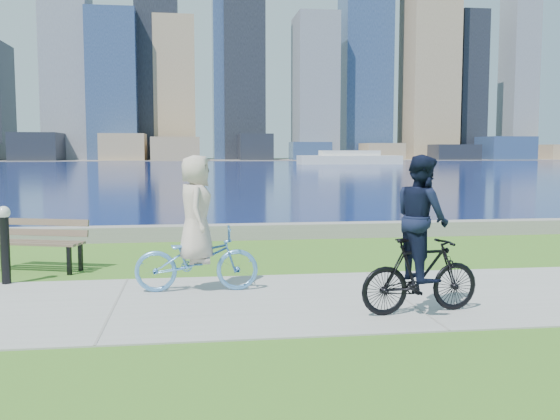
# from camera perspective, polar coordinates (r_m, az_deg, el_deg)

# --- Properties ---
(ground) EXTENTS (320.00, 320.00, 0.00)m
(ground) POSITION_cam_1_polar(r_m,az_deg,el_deg) (8.79, -14.91, -8.56)
(ground) COLOR #35641A
(ground) RESTS_ON ground
(concrete_path) EXTENTS (80.00, 3.50, 0.02)m
(concrete_path) POSITION_cam_1_polar(r_m,az_deg,el_deg) (8.79, -14.91, -8.50)
(concrete_path) COLOR gray
(concrete_path) RESTS_ON ground
(seawall) EXTENTS (90.00, 0.50, 0.35)m
(seawall) POSITION_cam_1_polar(r_m,az_deg,el_deg) (14.83, -12.10, -2.12)
(seawall) COLOR slate
(seawall) RESTS_ON ground
(bay_water) EXTENTS (320.00, 131.00, 0.01)m
(bay_water) POSITION_cam_1_polar(r_m,az_deg,el_deg) (80.50, -8.86, 3.92)
(bay_water) COLOR #0C184D
(bay_water) RESTS_ON ground
(far_shore) EXTENTS (320.00, 30.00, 0.12)m
(far_shore) POSITION_cam_1_polar(r_m,az_deg,el_deg) (138.49, -8.55, 4.57)
(far_shore) COLOR slate
(far_shore) RESTS_ON ground
(city_skyline) EXTENTS (179.86, 23.72, 76.00)m
(city_skyline) POSITION_cam_1_polar(r_m,az_deg,el_deg) (139.35, -7.51, 13.44)
(city_skyline) COLOR #947A5B
(city_skyline) RESTS_ON ground
(ferry_far) EXTENTS (15.43, 4.41, 2.09)m
(ferry_far) POSITION_cam_1_polar(r_m,az_deg,el_deg) (95.12, 6.35, 4.70)
(ferry_far) COLOR silver
(ferry_far) RESTS_ON ground
(park_bench) EXTENTS (1.82, 1.11, 0.89)m
(park_bench) POSITION_cam_1_polar(r_m,az_deg,el_deg) (11.74, -21.29, -2.53)
(park_bench) COLOR black
(park_bench) RESTS_ON ground
(bollard_lamp) EXTENTS (0.20, 0.20, 1.24)m
(bollard_lamp) POSITION_cam_1_polar(r_m,az_deg,el_deg) (10.64, -23.86, -2.52)
(bollard_lamp) COLOR black
(bollard_lamp) RESTS_ON ground
(cyclist_woman) EXTENTS (0.67, 1.83, 2.02)m
(cyclist_woman) POSITION_cam_1_polar(r_m,az_deg,el_deg) (9.30, -7.65, -2.83)
(cyclist_woman) COLOR #5898D7
(cyclist_woman) RESTS_ON ground
(cyclist_man) EXTENTS (0.70, 1.68, 2.03)m
(cyclist_man) POSITION_cam_1_polar(r_m,az_deg,el_deg) (8.15, 12.78, -3.31)
(cyclist_man) COLOR black
(cyclist_man) RESTS_ON ground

